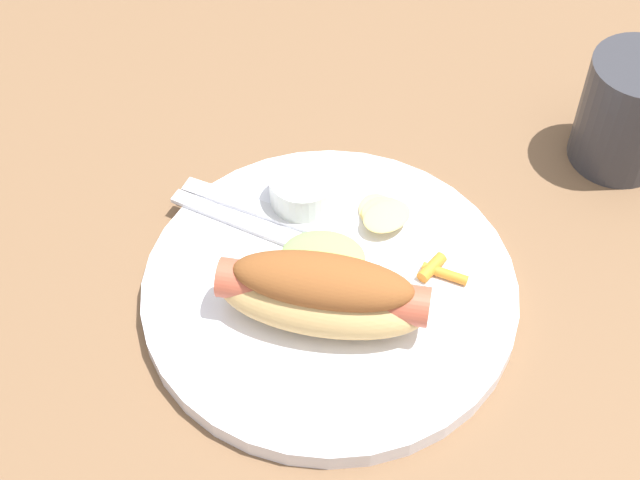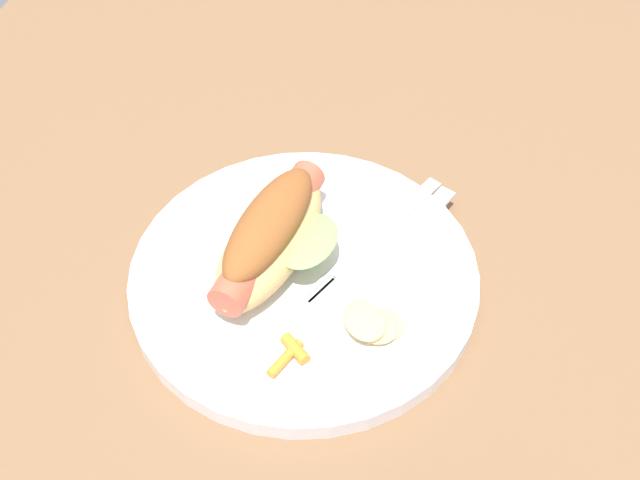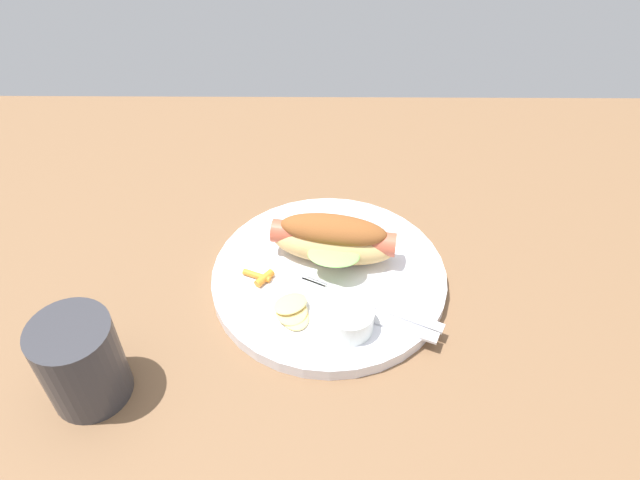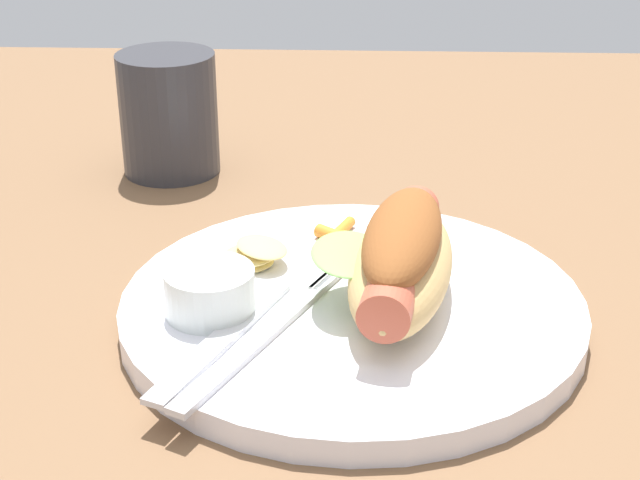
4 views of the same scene
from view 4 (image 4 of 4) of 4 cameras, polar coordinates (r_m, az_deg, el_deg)
name	(u,v)px [view 4 (image 4 of 4)]	position (r cm, az deg, el deg)	size (l,w,h in cm)	color
ground_plane	(323,309)	(61.36, 0.16, -4.06)	(120.00, 90.00, 1.80)	brown
plate	(352,309)	(57.92, 1.91, -4.10)	(27.60, 27.60, 1.60)	white
hot_dog	(401,258)	(55.80, 4.78, -1.08)	(15.57, 9.68, 5.88)	tan
sauce_ramekin	(210,292)	(55.60, -6.50, -3.06)	(5.19, 5.19, 2.75)	white
fork	(263,336)	(53.46, -3.40, -5.66)	(15.90, 8.56, 0.40)	silver
knife	(223,338)	(53.42, -5.77, -5.80)	(13.68, 1.40, 0.36)	silver
chips_pile	(252,255)	(61.15, -4.06, -0.88)	(5.01, 5.82, 1.47)	#E9CA72
carrot_garnish	(336,233)	(64.41, 0.97, 0.39)	(3.83, 2.78, 0.93)	orange
drinking_cup	(169,114)	(79.59, -8.91, 7.38)	(7.88, 7.88, 9.82)	#333338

